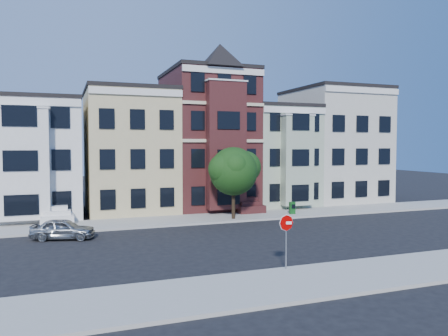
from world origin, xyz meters
name	(u,v)px	position (x,y,z in m)	size (l,w,h in m)	color
ground	(282,239)	(0.00, 0.00, 0.00)	(120.00, 120.00, 0.00)	black
far_sidewalk	(233,217)	(0.00, 8.00, 0.07)	(60.00, 4.00, 0.15)	#9E9B93
near_sidewalk	(368,274)	(0.00, -8.00, 0.07)	(60.00, 4.00, 0.15)	#9E9B93
house_white	(27,160)	(-15.00, 14.50, 4.50)	(8.00, 9.00, 9.00)	white
house_yellow	(129,153)	(-7.00, 14.50, 5.00)	(7.00, 9.00, 10.00)	#CCB984
house_brown	(207,141)	(0.00, 14.50, 6.00)	(7.00, 9.00, 12.00)	#3F1918
house_green	(271,157)	(6.50, 14.50, 4.50)	(6.00, 9.00, 9.00)	#9FAF93
house_cream	(333,147)	(13.50, 14.50, 5.50)	(8.00, 9.00, 11.00)	beige
street_tree	(233,175)	(-0.43, 6.83, 3.46)	(5.69, 5.69, 6.62)	#1C4514
parked_car	(63,229)	(-12.39, 4.34, 0.63)	(1.48, 3.69, 1.26)	#979B9F
newspaper_box	(292,208)	(4.84, 7.36, 0.62)	(0.43, 0.38, 0.95)	#125119
stop_sign	(286,238)	(-3.11, -6.30, 1.52)	(0.76, 0.11, 2.75)	#AE0000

